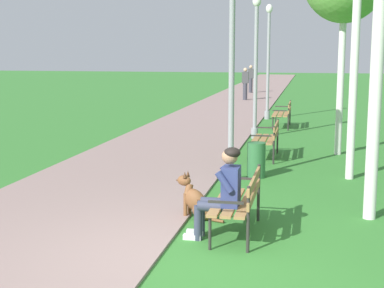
% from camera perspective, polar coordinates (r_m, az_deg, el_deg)
% --- Properties ---
extents(ground_plane, '(120.00, 120.00, 0.00)m').
position_cam_1_polar(ground_plane, '(6.99, -0.79, -11.56)').
color(ground_plane, '#33752D').
extents(paved_path, '(3.68, 60.00, 0.04)m').
position_cam_1_polar(paved_path, '(30.68, 5.14, 4.65)').
color(paved_path, gray).
rests_on(paved_path, ground).
extents(park_bench_near, '(0.55, 1.50, 0.85)m').
position_cam_1_polar(park_bench_near, '(7.81, 4.87, -5.41)').
color(park_bench_near, olive).
rests_on(park_bench_near, ground).
extents(park_bench_mid, '(0.55, 1.50, 0.85)m').
position_cam_1_polar(park_bench_mid, '(13.41, 7.60, 0.74)').
color(park_bench_mid, olive).
rests_on(park_bench_mid, ground).
extents(park_bench_far, '(0.55, 1.50, 0.85)m').
position_cam_1_polar(park_bench_far, '(18.84, 9.14, 3.16)').
color(park_bench_far, olive).
rests_on(park_bench_far, ground).
extents(person_seated_on_near_bench, '(0.74, 0.49, 1.25)m').
position_cam_1_polar(person_seated_on_near_bench, '(7.56, 3.09, -4.57)').
color(person_seated_on_near_bench, '#33384C').
rests_on(person_seated_on_near_bench, ground).
extents(dog_brown, '(0.80, 0.43, 0.71)m').
position_cam_1_polar(dog_brown, '(8.56, 0.56, -5.81)').
color(dog_brown, brown).
rests_on(dog_brown, ground).
extents(lamp_post_near, '(0.24, 0.24, 3.93)m').
position_cam_1_polar(lamp_post_near, '(10.81, 3.98, 6.88)').
color(lamp_post_near, gray).
rests_on(lamp_post_near, ground).
extents(lamp_post_mid, '(0.24, 0.24, 4.01)m').
position_cam_1_polar(lamp_post_mid, '(16.32, 6.38, 7.79)').
color(lamp_post_mid, gray).
rests_on(lamp_post_mid, ground).
extents(lamp_post_far, '(0.24, 0.24, 4.13)m').
position_cam_1_polar(lamp_post_far, '(21.06, 7.62, 8.27)').
color(lamp_post_far, gray).
rests_on(lamp_post_far, ground).
extents(litter_bin, '(0.36, 0.36, 0.70)m').
position_cam_1_polar(litter_bin, '(11.37, 6.44, -1.60)').
color(litter_bin, '#2D6638').
rests_on(litter_bin, ground).
extents(pedestrian_distant, '(0.32, 0.22, 1.65)m').
position_cam_1_polar(pedestrian_distant, '(28.89, 5.34, 5.99)').
color(pedestrian_distant, '#383842').
rests_on(pedestrian_distant, ground).
extents(pedestrian_further_distant, '(0.32, 0.22, 1.65)m').
position_cam_1_polar(pedestrian_further_distant, '(34.00, 5.88, 6.47)').
color(pedestrian_further_distant, '#383842').
rests_on(pedestrian_further_distant, ground).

